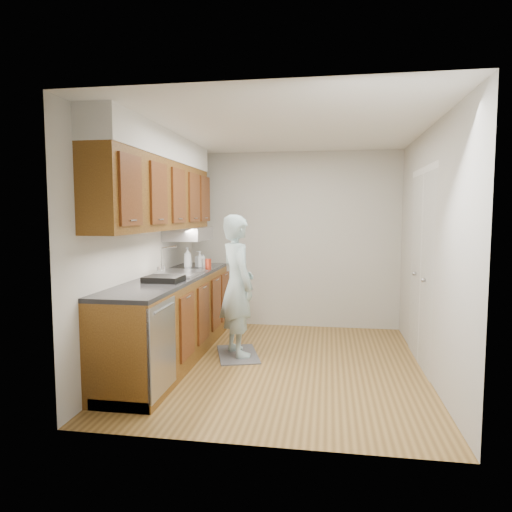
% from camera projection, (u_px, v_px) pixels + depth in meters
% --- Properties ---
extents(floor, '(3.50, 3.50, 0.00)m').
position_uv_depth(floor, '(280.00, 365.00, 4.93)').
color(floor, olive).
rests_on(floor, ground).
extents(ceiling, '(3.50, 3.50, 0.00)m').
position_uv_depth(ceiling, '(281.00, 129.00, 4.69)').
color(ceiling, white).
rests_on(ceiling, wall_left).
extents(wall_left, '(0.02, 3.50, 2.50)m').
position_uv_depth(wall_left, '(145.00, 248.00, 5.05)').
color(wall_left, '#B7B5AC').
rests_on(wall_left, floor).
extents(wall_right, '(0.02, 3.50, 2.50)m').
position_uv_depth(wall_right, '(429.00, 251.00, 4.57)').
color(wall_right, '#B7B5AC').
rests_on(wall_right, floor).
extents(wall_back, '(3.00, 0.02, 2.50)m').
position_uv_depth(wall_back, '(293.00, 240.00, 6.53)').
color(wall_back, '#B7B5AC').
rests_on(wall_back, floor).
extents(counter, '(0.64, 2.80, 1.30)m').
position_uv_depth(counter, '(173.00, 316.00, 5.07)').
color(counter, brown).
rests_on(counter, floor).
extents(upper_cabinets, '(0.47, 2.80, 1.21)m').
position_uv_depth(upper_cabinets, '(160.00, 184.00, 5.00)').
color(upper_cabinets, brown).
rests_on(upper_cabinets, wall_left).
extents(closet_door, '(0.02, 1.22, 2.05)m').
position_uv_depth(closet_door, '(421.00, 270.00, 4.89)').
color(closet_door, silver).
rests_on(closet_door, wall_right).
extents(floor_mat, '(0.64, 0.84, 0.01)m').
position_uv_depth(floor_mat, '(238.00, 354.00, 5.27)').
color(floor_mat, slate).
rests_on(floor_mat, floor).
extents(person, '(0.71, 0.77, 1.82)m').
position_uv_depth(person, '(237.00, 276.00, 5.18)').
color(person, '#A0BFC2').
rests_on(person, floor_mat).
extents(soap_bottle_a, '(0.12, 0.12, 0.27)m').
position_uv_depth(soap_bottle_a, '(188.00, 258.00, 5.73)').
color(soap_bottle_a, white).
rests_on(soap_bottle_a, counter).
extents(soap_bottle_b, '(0.13, 0.13, 0.21)m').
position_uv_depth(soap_bottle_b, '(200.00, 259.00, 5.90)').
color(soap_bottle_b, white).
rests_on(soap_bottle_b, counter).
extents(soap_bottle_c, '(0.16, 0.16, 0.15)m').
position_uv_depth(soap_bottle_c, '(203.00, 260.00, 6.03)').
color(soap_bottle_c, white).
rests_on(soap_bottle_c, counter).
extents(soda_can, '(0.09, 0.09, 0.13)m').
position_uv_depth(soda_can, '(208.00, 264.00, 5.63)').
color(soda_can, red).
rests_on(soda_can, counter).
extents(steel_can, '(0.09, 0.09, 0.13)m').
position_uv_depth(steel_can, '(204.00, 264.00, 5.67)').
color(steel_can, '#A5A5AA').
rests_on(steel_can, counter).
extents(dish_rack, '(0.38, 0.32, 0.06)m').
position_uv_depth(dish_rack, '(164.00, 279.00, 4.62)').
color(dish_rack, black).
rests_on(dish_rack, counter).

